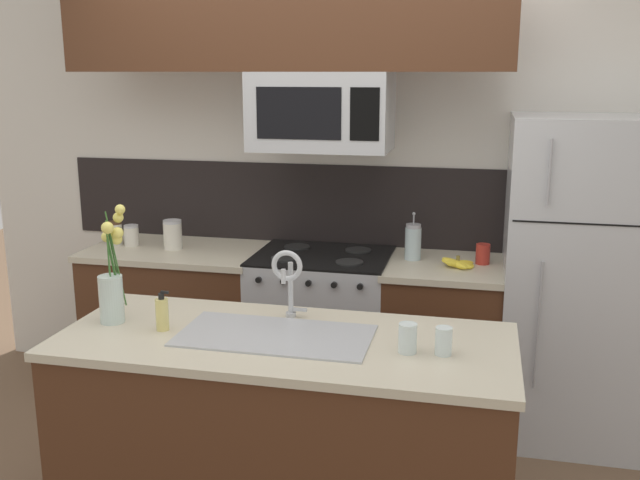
# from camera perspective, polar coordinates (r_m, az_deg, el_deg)

# --- Properties ---
(rear_partition) EXTENTS (5.20, 0.10, 2.60)m
(rear_partition) POSITION_cam_1_polar(r_m,az_deg,el_deg) (4.25, 5.28, 4.78)
(rear_partition) COLOR silver
(rear_partition) RESTS_ON ground
(splash_band) EXTENTS (3.38, 0.01, 0.48)m
(splash_band) POSITION_cam_1_polar(r_m,az_deg,el_deg) (4.27, 1.14, 2.84)
(splash_band) COLOR black
(splash_band) RESTS_ON rear_partition
(back_counter_left) EXTENTS (1.03, 0.65, 0.91)m
(back_counter_left) POSITION_cam_1_polar(r_m,az_deg,el_deg) (4.42, -11.12, -6.37)
(back_counter_left) COLOR #4C2B19
(back_counter_left) RESTS_ON ground
(back_counter_right) EXTENTS (0.64, 0.65, 0.91)m
(back_counter_right) POSITION_cam_1_polar(r_m,az_deg,el_deg) (4.07, 9.73, -8.08)
(back_counter_right) COLOR #4C2B19
(back_counter_right) RESTS_ON ground
(stove_range) EXTENTS (0.76, 0.64, 0.93)m
(stove_range) POSITION_cam_1_polar(r_m,az_deg,el_deg) (4.15, 0.17, -7.35)
(stove_range) COLOR #B7BABF
(stove_range) RESTS_ON ground
(microwave) EXTENTS (0.74, 0.40, 0.41)m
(microwave) POSITION_cam_1_polar(r_m,az_deg,el_deg) (3.87, 0.11, 10.24)
(microwave) COLOR #B7BABF
(upper_cabinet_band) EXTENTS (2.38, 0.34, 0.60)m
(upper_cabinet_band) POSITION_cam_1_polar(r_m,az_deg,el_deg) (3.90, -2.93, 17.71)
(upper_cabinet_band) COLOR #4C2B19
(refrigerator) EXTENTS (0.84, 0.74, 1.71)m
(refrigerator) POSITION_cam_1_polar(r_m,az_deg,el_deg) (3.99, 20.45, -3.08)
(refrigerator) COLOR #B7BABF
(refrigerator) RESTS_ON ground
(storage_jar_tall) EXTENTS (0.09, 0.09, 0.14)m
(storage_jar_tall) POSITION_cam_1_polar(r_m,az_deg,el_deg) (4.46, -16.09, 0.54)
(storage_jar_tall) COLOR silver
(storage_jar_tall) RESTS_ON back_counter_left
(storage_jar_medium) EXTENTS (0.09, 0.09, 0.13)m
(storage_jar_medium) POSITION_cam_1_polar(r_m,az_deg,el_deg) (4.41, -14.85, 0.36)
(storage_jar_medium) COLOR silver
(storage_jar_medium) RESTS_ON back_counter_left
(storage_jar_short) EXTENTS (0.11, 0.11, 0.17)m
(storage_jar_short) POSITION_cam_1_polar(r_m,az_deg,el_deg) (4.27, -11.70, 0.43)
(storage_jar_short) COLOR silver
(storage_jar_short) RESTS_ON back_counter_left
(banana_bunch) EXTENTS (0.19, 0.15, 0.08)m
(banana_bunch) POSITION_cam_1_polar(r_m,az_deg,el_deg) (3.86, 10.96, -1.87)
(banana_bunch) COLOR yellow
(banana_bunch) RESTS_ON back_counter_right
(french_press) EXTENTS (0.09, 0.09, 0.27)m
(french_press) POSITION_cam_1_polar(r_m,az_deg,el_deg) (3.97, 7.45, -0.15)
(french_press) COLOR silver
(french_press) RESTS_ON back_counter_right
(coffee_tin) EXTENTS (0.08, 0.08, 0.11)m
(coffee_tin) POSITION_cam_1_polar(r_m,az_deg,el_deg) (3.96, 12.90, -1.10)
(coffee_tin) COLOR #B22D23
(coffee_tin) RESTS_ON back_counter_right
(island_counter) EXTENTS (1.80, 0.75, 0.91)m
(island_counter) POSITION_cam_1_polar(r_m,az_deg,el_deg) (3.02, -2.77, -15.82)
(island_counter) COLOR #4C2B19
(island_counter) RESTS_ON ground
(kitchen_sink) EXTENTS (0.76, 0.40, 0.16)m
(kitchen_sink) POSITION_cam_1_polar(r_m,az_deg,el_deg) (2.87, -3.59, -8.98)
(kitchen_sink) COLOR #ADAFB5
(kitchen_sink) RESTS_ON island_counter
(sink_faucet) EXTENTS (0.14, 0.14, 0.31)m
(sink_faucet) POSITION_cam_1_polar(r_m,az_deg,el_deg) (2.96, -2.57, -2.79)
(sink_faucet) COLOR #B7BABF
(sink_faucet) RESTS_ON island_counter
(dish_soap_bottle) EXTENTS (0.06, 0.05, 0.16)m
(dish_soap_bottle) POSITION_cam_1_polar(r_m,az_deg,el_deg) (2.95, -12.51, -5.78)
(dish_soap_bottle) COLOR #DBCC75
(dish_soap_bottle) RESTS_ON island_counter
(drinking_glass) EXTENTS (0.07, 0.07, 0.11)m
(drinking_glass) POSITION_cam_1_polar(r_m,az_deg,el_deg) (2.68, 7.02, -7.79)
(drinking_glass) COLOR silver
(drinking_glass) RESTS_ON island_counter
(spare_glass) EXTENTS (0.06, 0.06, 0.11)m
(spare_glass) POSITION_cam_1_polar(r_m,az_deg,el_deg) (2.68, 9.86, -7.97)
(spare_glass) COLOR silver
(spare_glass) RESTS_ON island_counter
(flower_vase) EXTENTS (0.11, 0.13, 0.49)m
(flower_vase) POSITION_cam_1_polar(r_m,az_deg,el_deg) (3.07, -16.30, -3.71)
(flower_vase) COLOR silver
(flower_vase) RESTS_ON island_counter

